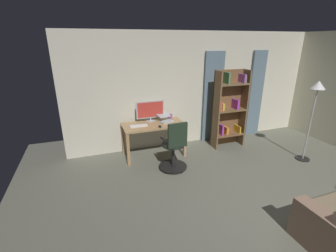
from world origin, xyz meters
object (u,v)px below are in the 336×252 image
at_px(office_chair, 174,148).
at_px(computer_keyboard, 139,126).
at_px(computer_monitor, 150,110).
at_px(computer_mouse, 160,126).
at_px(desk, 154,128).
at_px(mug_tea, 170,116).
at_px(floor_lamp, 315,100).
at_px(bookshelf, 229,108).
at_px(laptop, 165,119).

bearing_deg(office_chair, computer_keyboard, 124.04).
distance_m(computer_monitor, computer_mouse, 0.51).
bearing_deg(computer_monitor, desk, 92.63).
bearing_deg(computer_mouse, computer_keyboard, -26.12).
bearing_deg(office_chair, desk, 101.77).
height_order(desk, computer_monitor, computer_monitor).
relative_size(computer_monitor, mug_tea, 5.02).
height_order(computer_monitor, computer_keyboard, computer_monitor).
bearing_deg(mug_tea, computer_monitor, 3.13).
height_order(office_chair, mug_tea, office_chair).
relative_size(office_chair, floor_lamp, 0.60).
xyz_separation_m(office_chair, bookshelf, (-1.61, -0.69, 0.45)).
xyz_separation_m(computer_monitor, floor_lamp, (-2.97, 1.48, 0.33)).
bearing_deg(laptop, computer_mouse, 37.93).
xyz_separation_m(desk, floor_lamp, (-2.96, 1.27, 0.69)).
xyz_separation_m(desk, bookshelf, (-1.81, 0.06, 0.29)).
bearing_deg(computer_mouse, computer_monitor, -80.17).
height_order(desk, laptop, laptop).
bearing_deg(computer_keyboard, computer_monitor, -142.62).
relative_size(office_chair, mug_tea, 8.23).
bearing_deg(computer_mouse, desk, -74.38).
bearing_deg(floor_lamp, computer_keyboard, -20.46).
xyz_separation_m(bookshelf, floor_lamp, (-1.15, 1.21, 0.40)).
relative_size(computer_monitor, computer_mouse, 6.21).
bearing_deg(laptop, floor_lamp, 135.82).
xyz_separation_m(computer_monitor, bookshelf, (-1.82, 0.26, -0.06)).
relative_size(computer_keyboard, computer_mouse, 3.63).
relative_size(desk, bookshelf, 0.73).
bearing_deg(office_chair, mug_tea, 71.69).
bearing_deg(computer_keyboard, floor_lamp, 159.54).
bearing_deg(computer_monitor, bookshelf, 171.81).
bearing_deg(office_chair, floor_lamp, -13.41).
relative_size(office_chair, laptop, 2.58).
height_order(computer_mouse, floor_lamp, floor_lamp).
relative_size(mug_tea, floor_lamp, 0.07).
bearing_deg(computer_keyboard, bookshelf, 179.63).
distance_m(computer_mouse, mug_tea, 0.62).
height_order(computer_keyboard, mug_tea, mug_tea).
xyz_separation_m(laptop, computer_mouse, (0.22, 0.32, -0.04)).
bearing_deg(desk, computer_mouse, 105.62).
xyz_separation_m(office_chair, computer_mouse, (0.13, -0.51, 0.28)).
relative_size(computer_monitor, computer_keyboard, 1.71).
height_order(mug_tea, bookshelf, bookshelf).
bearing_deg(floor_lamp, office_chair, -10.67).
distance_m(desk, mug_tea, 0.54).
distance_m(desk, bookshelf, 1.83).
xyz_separation_m(mug_tea, floor_lamp, (-2.49, 1.50, 0.53)).
bearing_deg(desk, computer_monitor, -87.37).
height_order(computer_keyboard, computer_mouse, computer_mouse).
bearing_deg(computer_mouse, laptop, -124.78).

